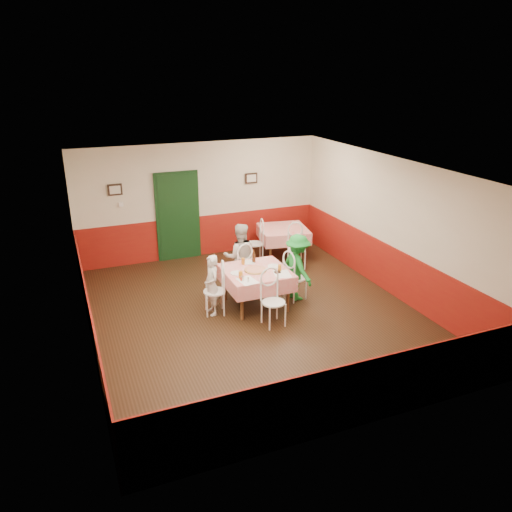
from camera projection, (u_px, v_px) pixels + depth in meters
name	position (u px, v px, depth m)	size (l,w,h in m)	color
floor	(255.00, 313.00, 9.59)	(7.00, 7.00, 0.00)	black
ceiling	(254.00, 168.00, 8.59)	(7.00, 7.00, 0.00)	white
back_wall	(201.00, 200.00, 12.12)	(6.00, 0.10, 2.80)	beige
front_wall	(362.00, 334.00, 6.06)	(6.00, 0.10, 2.80)	beige
left_wall	(82.00, 268.00, 8.03)	(0.10, 7.00, 2.80)	beige
right_wall	(391.00, 226.00, 10.14)	(0.10, 7.00, 2.80)	beige
wainscot_back	(202.00, 236.00, 12.43)	(6.00, 0.03, 1.00)	maroon
wainscot_front	(356.00, 395.00, 6.39)	(6.00, 0.03, 1.00)	maroon
wainscot_left	(90.00, 318.00, 8.36)	(0.03, 7.00, 1.00)	maroon
wainscot_right	(386.00, 267.00, 10.46)	(0.03, 7.00, 1.00)	maroon
door	(178.00, 217.00, 11.99)	(0.96, 0.06, 2.10)	black
picture_left	(115.00, 190.00, 11.21)	(0.32, 0.03, 0.26)	black
picture_right	(251.00, 178.00, 12.37)	(0.32, 0.03, 0.26)	black
thermostat	(121.00, 204.00, 11.37)	(0.10, 0.03, 0.10)	white
main_table	(256.00, 288.00, 9.78)	(1.22, 1.22, 0.77)	red
second_table	(283.00, 243.00, 12.29)	(1.12, 1.12, 0.77)	red
chair_left	(215.00, 291.00, 9.45)	(0.42, 0.42, 0.90)	white
chair_right	(295.00, 278.00, 10.05)	(0.42, 0.42, 0.90)	white
chair_far	(241.00, 269.00, 10.49)	(0.42, 0.42, 0.90)	white
chair_near	(274.00, 302.00, 9.01)	(0.42, 0.42, 0.90)	white
chair_second_a	(255.00, 244.00, 12.00)	(0.42, 0.42, 0.90)	white
chair_second_b	(297.00, 250.00, 11.62)	(0.42, 0.42, 0.90)	white
pizza	(255.00, 270.00, 9.60)	(0.41, 0.41, 0.03)	#B74723
plate_left	(237.00, 273.00, 9.48)	(0.25, 0.25, 0.01)	white
plate_right	(274.00, 266.00, 9.80)	(0.25, 0.25, 0.01)	white
plate_far	(248.00, 262.00, 10.00)	(0.25, 0.25, 0.01)	white
glass_a	(241.00, 275.00, 9.23)	(0.08, 0.08, 0.14)	#BF7219
glass_b	(280.00, 268.00, 9.58)	(0.07, 0.07, 0.12)	#BF7219
glass_c	(243.00, 261.00, 9.90)	(0.07, 0.07, 0.13)	#BF7219
beer_bottle	(254.00, 257.00, 9.97)	(0.07, 0.07, 0.24)	#381C0A
shaker_a	(243.00, 279.00, 9.13)	(0.04, 0.04, 0.09)	silver
shaker_b	(248.00, 280.00, 9.09)	(0.04, 0.04, 0.09)	silver
shaker_c	(241.00, 279.00, 9.14)	(0.04, 0.04, 0.09)	#B23319
menu_left	(247.00, 281.00, 9.16)	(0.30, 0.40, 0.00)	white
menu_right	(282.00, 274.00, 9.46)	(0.30, 0.40, 0.00)	white
wallet	(277.00, 272.00, 9.51)	(0.11, 0.09, 0.02)	black
diner_left	(212.00, 285.00, 9.39)	(0.43, 0.28, 1.18)	gray
diner_far	(240.00, 257.00, 10.44)	(0.70, 0.54, 1.44)	gray
diner_right	(298.00, 267.00, 9.98)	(0.88, 0.51, 1.36)	gray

